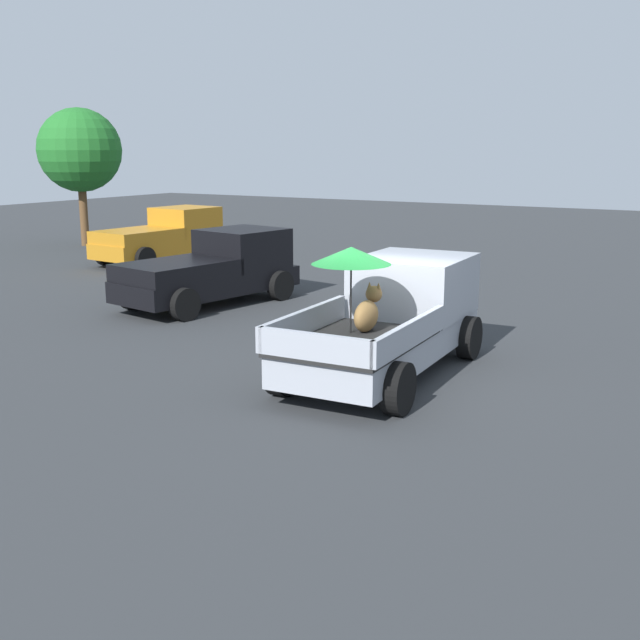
{
  "coord_description": "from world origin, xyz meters",
  "views": [
    {
      "loc": [
        -11.62,
        -5.62,
        3.86
      ],
      "look_at": [
        -1.02,
        0.66,
        1.1
      ],
      "focal_mm": 43.47,
      "sensor_mm": 36.0,
      "label": 1
    }
  ],
  "objects": [
    {
      "name": "ground_plane",
      "position": [
        0.0,
        0.0,
        0.0
      ],
      "size": [
        80.0,
        80.0,
        0.0
      ],
      "primitive_type": "plane",
      "color": "#2D3033"
    },
    {
      "name": "tree_by_lot",
      "position": [
        10.2,
        18.25,
        3.73
      ],
      "size": [
        3.25,
        3.25,
        5.37
      ],
      "color": "brown",
      "rests_on": "ground"
    },
    {
      "name": "pickup_truck_main",
      "position": [
        0.45,
        0.04,
        0.98
      ],
      "size": [
        5.14,
        2.46,
        2.3
      ],
      "rotation": [
        0.0,
        0.0,
        0.05
      ],
      "color": "black",
      "rests_on": "ground"
    },
    {
      "name": "pickup_truck_far",
      "position": [
        3.51,
        6.41,
        0.87
      ],
      "size": [
        5.03,
        2.77,
        1.8
      ],
      "rotation": [
        0.0,
        0.0,
        -0.16
      ],
      "color": "black",
      "rests_on": "ground"
    },
    {
      "name": "pickup_truck_red",
      "position": [
        8.48,
        12.48,
        0.87
      ],
      "size": [
        4.93,
        2.49,
        1.8
      ],
      "rotation": [
        0.0,
        0.0,
        -0.08
      ],
      "color": "black",
      "rests_on": "ground"
    }
  ]
}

